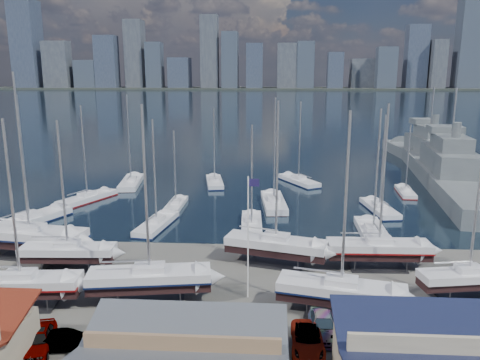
# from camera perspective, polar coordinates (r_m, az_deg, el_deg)

# --- Properties ---
(ground) EXTENTS (1400.00, 1400.00, 0.00)m
(ground) POSITION_cam_1_polar(r_m,az_deg,el_deg) (45.01, -3.17, -12.29)
(ground) COLOR #605E59
(ground) RESTS_ON ground
(water) EXTENTS (1400.00, 600.00, 0.40)m
(water) POSITION_cam_1_polar(r_m,az_deg,el_deg) (351.03, 2.86, 9.62)
(water) COLOR #1A2C3D
(water) RESTS_ON ground
(far_shore) EXTENTS (1400.00, 80.00, 2.20)m
(far_shore) POSITION_cam_1_polar(r_m,az_deg,el_deg) (610.76, 3.23, 11.07)
(far_shore) COLOR #2D332D
(far_shore) RESTS_ON ground
(skyline) EXTENTS (639.14, 43.80, 107.69)m
(skyline) POSITION_cam_1_polar(r_m,az_deg,el_deg) (604.70, 2.51, 14.66)
(skyline) COLOR #475166
(skyline) RESTS_ON far_shore
(sailboat_cradle_0) EXTENTS (12.43, 4.88, 19.30)m
(sailboat_cradle_0) POSITION_cam_1_polar(r_m,az_deg,el_deg) (54.57, -24.22, -6.34)
(sailboat_cradle_0) COLOR #2D2D33
(sailboat_cradle_0) RESTS_ON ground
(sailboat_cradle_1) EXTENTS (9.98, 3.73, 15.77)m
(sailboat_cradle_1) POSITION_cam_1_polar(r_m,az_deg,el_deg) (43.59, -25.14, -11.46)
(sailboat_cradle_1) COLOR #2D2D33
(sailboat_cradle_1) RESTS_ON ground
(sailboat_cradle_2) EXTENTS (9.21, 3.02, 14.93)m
(sailboat_cradle_2) POSITION_cam_1_polar(r_m,az_deg,el_deg) (49.40, -20.22, -8.22)
(sailboat_cradle_2) COLOR #2D2D33
(sailboat_cradle_2) RESTS_ON ground
(sailboat_cradle_3) EXTENTS (10.76, 4.50, 16.79)m
(sailboat_cradle_3) POSITION_cam_1_polar(r_m,az_deg,el_deg) (41.28, -10.95, -11.71)
(sailboat_cradle_3) COLOR #2D2D33
(sailboat_cradle_3) RESTS_ON ground
(sailboat_cradle_4) EXTENTS (10.62, 5.49, 16.64)m
(sailboat_cradle_4) POSITION_cam_1_polar(r_m,az_deg,el_deg) (47.96, 4.38, -7.95)
(sailboat_cradle_4) COLOR #2D2D33
(sailboat_cradle_4) RESTS_ON ground
(sailboat_cradle_5) EXTENTS (10.60, 5.03, 16.49)m
(sailboat_cradle_5) POSITION_cam_1_polar(r_m,az_deg,el_deg) (39.19, 12.22, -13.18)
(sailboat_cradle_5) COLOR #2D2D33
(sailboat_cradle_5) RESTS_ON ground
(sailboat_cradle_6) EXTENTS (10.24, 3.13, 16.40)m
(sailboat_cradle_6) POSITION_cam_1_polar(r_m,az_deg,el_deg) (48.99, 16.55, -8.04)
(sailboat_cradle_6) COLOR #2D2D33
(sailboat_cradle_6) RESTS_ON ground
(sailboat_cradle_7) EXTENTS (8.76, 3.81, 14.00)m
(sailboat_cradle_7) POSITION_cam_1_polar(r_m,az_deg,el_deg) (45.50, 26.08, -10.65)
(sailboat_cradle_7) COLOR #2D2D33
(sailboat_cradle_7) RESTS_ON ground
(sailboat_moored_0) EXTENTS (7.67, 11.97, 17.40)m
(sailboat_moored_0) POSITION_cam_1_polar(r_m,az_deg,el_deg) (66.85, -24.27, -4.67)
(sailboat_moored_0) COLOR black
(sailboat_moored_0) RESTS_ON water
(sailboat_moored_1) EXTENTS (6.88, 10.47, 15.27)m
(sailboat_moored_1) POSITION_cam_1_polar(r_m,az_deg,el_deg) (75.52, -18.09, -2.25)
(sailboat_moored_1) COLOR black
(sailboat_moored_1) RESTS_ON water
(sailboat_moored_2) EXTENTS (4.49, 11.22, 16.47)m
(sailboat_moored_2) POSITION_cam_1_polar(r_m,az_deg,el_deg) (84.06, -13.12, -0.44)
(sailboat_moored_2) COLOR black
(sailboat_moored_2) RESTS_ON water
(sailboat_moored_3) EXTENTS (4.11, 9.94, 14.42)m
(sailboat_moored_3) POSITION_cam_1_polar(r_m,az_deg,el_deg) (60.63, -10.12, -5.44)
(sailboat_moored_3) COLOR black
(sailboat_moored_3) RESTS_ON water
(sailboat_moored_4) EXTENTS (2.31, 7.82, 11.76)m
(sailboat_moored_4) POSITION_cam_1_polar(r_m,az_deg,el_deg) (69.26, -7.81, -3.03)
(sailboat_moored_4) COLOR black
(sailboat_moored_4) RESTS_ON water
(sailboat_moored_5) EXTENTS (4.26, 9.74, 14.09)m
(sailboat_moored_5) POSITION_cam_1_polar(r_m,az_deg,el_deg) (82.54, -3.11, -0.37)
(sailboat_moored_5) COLOR black
(sailboat_moored_5) RESTS_ON water
(sailboat_moored_6) EXTENTS (2.96, 9.23, 13.65)m
(sailboat_moored_6) POSITION_cam_1_polar(r_m,az_deg,el_deg) (59.97, 1.42, -5.45)
(sailboat_moored_6) COLOR black
(sailboat_moored_6) RESTS_ON water
(sailboat_moored_7) EXTENTS (4.05, 11.23, 16.60)m
(sailboat_moored_7) POSITION_cam_1_polar(r_m,az_deg,el_deg) (69.34, 4.14, -2.93)
(sailboat_moored_7) COLOR black
(sailboat_moored_7) RESTS_ON water
(sailboat_moored_8) EXTENTS (7.46, 10.21, 15.14)m
(sailboat_moored_8) POSITION_cam_1_polar(r_m,az_deg,el_deg) (84.05, 7.15, -0.21)
(sailboat_moored_8) COLOR black
(sailboat_moored_8) RESTS_ON water
(sailboat_moored_9) EXTENTS (3.20, 10.67, 16.02)m
(sailboat_moored_9) POSITION_cam_1_polar(r_m,az_deg,el_deg) (58.45, 15.89, -6.42)
(sailboat_moored_9) COLOR black
(sailboat_moored_9) RESTS_ON water
(sailboat_moored_10) EXTENTS (4.03, 9.88, 14.35)m
(sailboat_moored_10) POSITION_cam_1_polar(r_m,az_deg,el_deg) (69.32, 16.63, -3.47)
(sailboat_moored_10) COLOR black
(sailboat_moored_10) RESTS_ON water
(sailboat_moored_11) EXTENTS (2.83, 8.05, 11.80)m
(sailboat_moored_11) POSITION_cam_1_polar(r_m,az_deg,el_deg) (80.56, 19.51, -1.43)
(sailboat_moored_11) COLOR black
(sailboat_moored_11) RESTS_ON water
(naval_ship_east) EXTENTS (14.73, 52.16, 18.64)m
(naval_ship_east) POSITION_cam_1_polar(r_m,az_deg,el_deg) (89.28, 24.00, 0.43)
(naval_ship_east) COLOR slate
(naval_ship_east) RESTS_ON water
(naval_ship_west) EXTENTS (9.53, 43.68, 17.90)m
(naval_ship_west) POSITION_cam_1_polar(r_m,az_deg,el_deg) (108.78, 21.91, 2.65)
(naval_ship_west) COLOR slate
(naval_ship_west) RESTS_ON water
(car_a) EXTENTS (2.97, 5.06, 1.62)m
(car_a) POSITION_cam_1_polar(r_m,az_deg,el_deg) (37.60, -23.36, -17.40)
(car_a) COLOR gray
(car_a) RESTS_ON ground
(car_b) EXTENTS (4.18, 1.95, 1.33)m
(car_b) POSITION_cam_1_polar(r_m,az_deg,el_deg) (36.98, -20.35, -17.92)
(car_b) COLOR gray
(car_b) RESTS_ON ground
(car_c) EXTENTS (2.43, 5.04, 1.38)m
(car_c) POSITION_cam_1_polar(r_m,az_deg,el_deg) (35.32, 8.24, -18.69)
(car_c) COLOR gray
(car_c) RESTS_ON ground
(car_d) EXTENTS (2.05, 4.97, 1.44)m
(car_d) POSITION_cam_1_polar(r_m,az_deg,el_deg) (37.19, 10.07, -16.98)
(car_d) COLOR gray
(car_d) RESTS_ON ground
(flagpole) EXTENTS (0.96, 0.12, 10.85)m
(flagpole) POSITION_cam_1_polar(r_m,az_deg,el_deg) (39.79, 1.09, -6.11)
(flagpole) COLOR white
(flagpole) RESTS_ON ground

